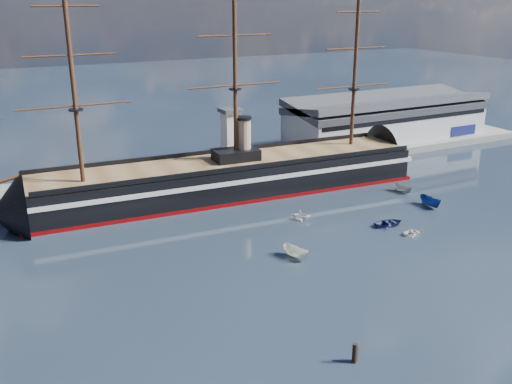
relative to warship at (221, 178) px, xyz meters
name	(u,v)px	position (x,y,z in m)	size (l,w,h in m)	color
ground	(288,219)	(5.67, -20.00, -4.04)	(600.00, 600.00, 0.00)	#1C242E
quay	(251,168)	(15.67, 16.00, -4.04)	(180.00, 18.00, 2.00)	slate
warehouse	(386,118)	(63.67, 20.00, 3.95)	(63.00, 21.00, 11.60)	#B7BABC
quay_tower	(231,137)	(8.67, 13.00, 5.72)	(5.00, 5.00, 15.00)	silver
warship	(221,178)	(0.00, 0.00, 0.00)	(113.36, 21.84, 53.94)	black
motorboat_a	(296,258)	(-2.33, -36.22, -4.04)	(6.59, 2.42, 2.64)	white
motorboat_b	(389,226)	(21.73, -32.12, -4.04)	(3.77, 1.51, 1.76)	navy
motorboat_c	(402,192)	(37.87, -17.62, -4.04)	(5.92, 2.17, 2.37)	gray
motorboat_d	(301,220)	(8.01, -21.37, -4.04)	(6.15, 2.66, 2.25)	white
motorboat_e	(414,235)	(23.02, -37.77, -4.04)	(2.67, 1.07, 1.25)	white
motorboat_f	(430,207)	(36.68, -27.73, -4.04)	(6.84, 2.51, 2.74)	navy
piling_near_left	(354,362)	(-11.33, -64.94, -4.04)	(0.64, 0.64, 3.34)	black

